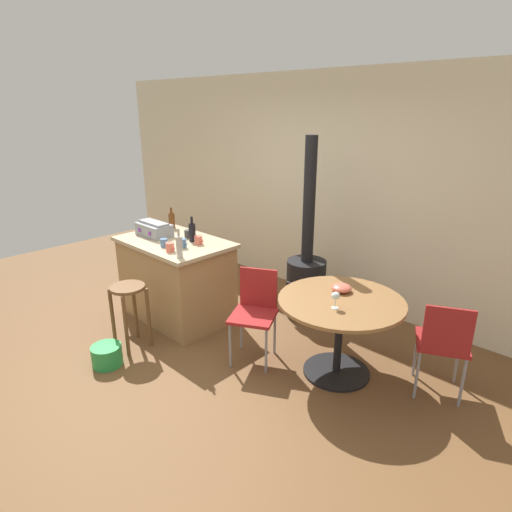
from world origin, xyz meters
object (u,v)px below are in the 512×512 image
(folding_chair_near, at_px, (443,341))
(wood_stove, at_px, (306,276))
(bottle_0, at_px, (179,247))
(dining_table, at_px, (340,317))
(cup_1, at_px, (170,247))
(serving_bowl, at_px, (341,288))
(cup_0, at_px, (164,243))
(kitchen_island, at_px, (176,279))
(wine_glass, at_px, (336,296))
(cup_2, at_px, (198,240))
(bottle_1, at_px, (172,220))
(cup_3, at_px, (188,234))
(plastic_bucket, at_px, (107,355))
(wooden_stool, at_px, (129,303))
(bottle_2, at_px, (192,232))
(folding_chair_far, at_px, (255,308))
(toolbox, at_px, (154,229))
(cup_4, at_px, (183,243))

(folding_chair_near, height_order, wood_stove, wood_stove)
(bottle_0, bearing_deg, dining_table, 22.85)
(dining_table, distance_m, cup_1, 1.81)
(dining_table, bearing_deg, bottle_0, -157.15)
(serving_bowl, bearing_deg, cup_0, -159.43)
(serving_bowl, bearing_deg, kitchen_island, -166.20)
(cup_0, relative_size, wine_glass, 0.78)
(dining_table, relative_size, cup_2, 9.01)
(bottle_1, bearing_deg, bottle_0, -31.91)
(cup_3, relative_size, wine_glass, 0.80)
(bottle_0, xyz_separation_m, plastic_bucket, (-0.17, -0.77, -0.93))
(serving_bowl, bearing_deg, wooden_stool, -144.54)
(wood_stove, bearing_deg, wooden_stool, -115.96)
(bottle_0, xyz_separation_m, serving_bowl, (1.35, 0.75, -0.26))
(bottle_1, distance_m, cup_2, 0.76)
(dining_table, xyz_separation_m, wood_stove, (-0.91, 0.70, -0.07))
(bottle_2, distance_m, serving_bowl, 1.74)
(folding_chair_far, distance_m, plastic_bucket, 1.45)
(wooden_stool, height_order, toolbox, toolbox)
(folding_chair_far, relative_size, cup_4, 7.31)
(bottle_1, xyz_separation_m, cup_0, (0.55, -0.49, -0.05))
(wood_stove, bearing_deg, folding_chair_far, -80.00)
(wooden_stool, xyz_separation_m, folding_chair_far, (1.02, 0.72, 0.03))
(toolbox, bearing_deg, cup_3, 31.46)
(wood_stove, height_order, plastic_bucket, wood_stove)
(bottle_1, relative_size, cup_3, 2.20)
(plastic_bucket, bearing_deg, toolbox, 122.20)
(kitchen_island, relative_size, toolbox, 3.02)
(cup_1, distance_m, cup_4, 0.16)
(toolbox, distance_m, bottle_1, 0.36)
(wood_stove, distance_m, cup_4, 1.42)
(bottle_0, xyz_separation_m, bottle_2, (-0.34, 0.42, -0.01))
(kitchen_island, relative_size, dining_table, 1.15)
(kitchen_island, xyz_separation_m, wood_stove, (1.05, 1.01, 0.04))
(wood_stove, bearing_deg, cup_1, -121.20)
(kitchen_island, relative_size, bottle_1, 5.00)
(folding_chair_near, height_order, wine_glass, wine_glass)
(bottle_2, bearing_deg, folding_chair_near, 10.93)
(toolbox, bearing_deg, bottle_0, -17.41)
(dining_table, xyz_separation_m, bottle_0, (-1.45, -0.61, 0.46))
(cup_0, relative_size, cup_4, 0.95)
(cup_2, bearing_deg, cup_4, -97.28)
(toolbox, xyz_separation_m, plastic_bucket, (0.65, -1.03, -0.89))
(wood_stove, bearing_deg, serving_bowl, -34.41)
(bottle_0, bearing_deg, wooden_stool, -125.29)
(cup_0, bearing_deg, cup_1, -16.12)
(bottle_1, bearing_deg, toolbox, -69.12)
(folding_chair_far, bearing_deg, bottle_1, 170.12)
(dining_table, relative_size, bottle_0, 3.72)
(bottle_0, relative_size, bottle_1, 1.17)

